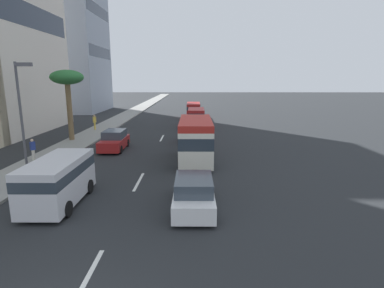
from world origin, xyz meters
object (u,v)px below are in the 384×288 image
(van_third, at_px, (196,117))
(car_lead, at_px, (193,134))
(minibus_seventh, at_px, (196,139))
(pedestrian_by_tree, at_px, (95,121))
(van_second, at_px, (58,179))
(car_fifth, at_px, (194,193))
(palm_tree, at_px, (67,80))
(car_fourth, at_px, (114,141))
(pedestrian_mid_block, at_px, (33,149))
(van_sixth, at_px, (193,110))
(street_lamp, at_px, (22,109))

(van_third, bearing_deg, car_lead, 177.71)
(car_lead, distance_m, minibus_seventh, 7.01)
(minibus_seventh, xyz_separation_m, pedestrian_by_tree, (13.16, 11.55, -0.58))
(pedestrian_by_tree, bearing_deg, van_third, -31.76)
(van_second, relative_size, car_fifth, 1.08)
(car_fifth, bearing_deg, palm_tree, 37.05)
(van_second, height_order, car_fourth, van_second)
(pedestrian_mid_block, xyz_separation_m, pedestrian_by_tree, (13.50, -0.16, 0.11))
(van_sixth, bearing_deg, pedestrian_by_tree, 134.62)
(van_third, bearing_deg, pedestrian_mid_block, 143.88)
(palm_tree, height_order, street_lamp, street_lamp)
(van_second, relative_size, palm_tree, 0.73)
(van_second, xyz_separation_m, palm_tree, (15.10, 5.32, 4.48))
(van_second, relative_size, van_third, 1.03)
(van_third, bearing_deg, van_second, 164.14)
(minibus_seventh, relative_size, street_lamp, 0.96)
(car_fourth, bearing_deg, van_sixth, 162.04)
(car_fourth, xyz_separation_m, minibus_seventh, (-3.70, -6.88, 0.91))
(minibus_seventh, bearing_deg, van_sixth, 0.41)
(car_lead, height_order, pedestrian_mid_block, pedestrian_mid_block)
(car_lead, height_order, car_fifth, car_lead)
(car_lead, xyz_separation_m, van_second, (-14.78, 6.39, 0.48))
(van_second, xyz_separation_m, car_fifth, (-0.51, -6.46, -0.53))
(van_third, xyz_separation_m, pedestrian_mid_block, (-16.26, 11.86, -0.32))
(pedestrian_mid_block, distance_m, street_lamp, 5.80)
(van_third, bearing_deg, pedestrian_by_tree, 103.26)
(car_fifth, xyz_separation_m, pedestrian_by_tree, (21.51, 11.42, 0.36))
(van_second, distance_m, palm_tree, 16.62)
(car_fourth, height_order, pedestrian_mid_block, pedestrian_mid_block)
(minibus_seventh, xyz_separation_m, palm_tree, (7.26, 11.92, 4.07))
(van_third, bearing_deg, car_fourth, 150.09)
(car_lead, relative_size, car_fourth, 0.96)
(palm_tree, xyz_separation_m, street_lamp, (-11.94, -2.22, -1.47))
(car_fourth, distance_m, pedestrian_mid_block, 6.30)
(van_sixth, height_order, pedestrian_mid_block, van_sixth)
(van_second, distance_m, pedestrian_by_tree, 21.57)
(pedestrian_mid_block, height_order, pedestrian_by_tree, pedestrian_by_tree)
(van_second, distance_m, street_lamp, 5.36)
(car_fourth, xyz_separation_m, pedestrian_mid_block, (-4.04, 4.83, 0.22))
(car_fifth, bearing_deg, van_second, 85.45)
(van_second, distance_m, car_fourth, 11.54)
(van_sixth, distance_m, pedestrian_by_tree, 15.98)
(van_sixth, bearing_deg, van_third, -177.79)
(pedestrian_by_tree, height_order, street_lamp, street_lamp)
(car_fifth, relative_size, van_sixth, 0.84)
(car_fourth, distance_m, palm_tree, 7.93)
(car_lead, relative_size, pedestrian_mid_block, 2.61)
(palm_tree, bearing_deg, pedestrian_by_tree, -3.59)
(car_fourth, bearing_deg, van_third, 150.09)
(car_fourth, xyz_separation_m, van_sixth, (20.69, -6.70, 0.57))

